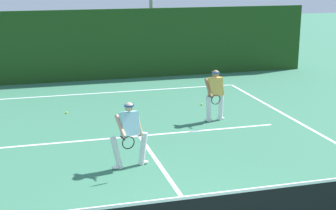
{
  "coord_description": "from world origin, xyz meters",
  "views": [
    {
      "loc": [
        -2.76,
        -6.92,
        4.44
      ],
      "look_at": [
        0.64,
        5.43,
        1.0
      ],
      "focal_mm": 54.56,
      "sensor_mm": 36.0,
      "label": 1
    }
  ],
  "objects": [
    {
      "name": "tennis_ball_extra",
      "position": [
        2.71,
        8.69,
        0.03
      ],
      "size": [
        0.07,
        0.07,
        0.07
      ],
      "primitive_type": "sphere",
      "color": "#D1E033",
      "rests_on": "ground_plane"
    },
    {
      "name": "back_fence_windscreen",
      "position": [
        0.0,
        13.65,
        1.43
      ],
      "size": [
        18.07,
        0.12,
        2.87
      ],
      "primitive_type": "cube",
      "color": "#1C4117",
      "rests_on": "ground_plane"
    },
    {
      "name": "player_far",
      "position": [
        2.5,
        6.9,
        0.85
      ],
      "size": [
        0.69,
        0.85,
        1.55
      ],
      "rotation": [
        0.0,
        0.0,
        3.25
      ],
      "color": "silver",
      "rests_on": "ground_plane"
    },
    {
      "name": "tennis_ball",
      "position": [
        -1.75,
        8.86,
        0.03
      ],
      "size": [
        0.07,
        0.07,
        0.07
      ],
      "primitive_type": "sphere",
      "color": "#D1E033",
      "rests_on": "ground_plane"
    },
    {
      "name": "court_line_service",
      "position": [
        0.0,
        6.07,
        0.0
      ],
      "size": [
        7.91,
        0.1,
        0.01
      ],
      "primitive_type": "cube",
      "color": "white",
      "rests_on": "ground_plane"
    },
    {
      "name": "court_line_centre",
      "position": [
        0.0,
        3.2,
        0.0
      ],
      "size": [
        0.1,
        6.4,
        0.01
      ],
      "primitive_type": "cube",
      "color": "white",
      "rests_on": "ground_plane"
    },
    {
      "name": "player_near",
      "position": [
        -0.68,
        3.93,
        0.84
      ],
      "size": [
        0.94,
        0.89,
        1.54
      ],
      "rotation": [
        0.0,
        0.0,
        3.34
      ],
      "color": "silver",
      "rests_on": "ground_plane"
    },
    {
      "name": "court_line_baseline_far",
      "position": [
        0.0,
        11.31,
        0.0
      ],
      "size": [
        9.71,
        0.1,
        0.01
      ],
      "primitive_type": "cube",
      "color": "white",
      "rests_on": "ground_plane"
    }
  ]
}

